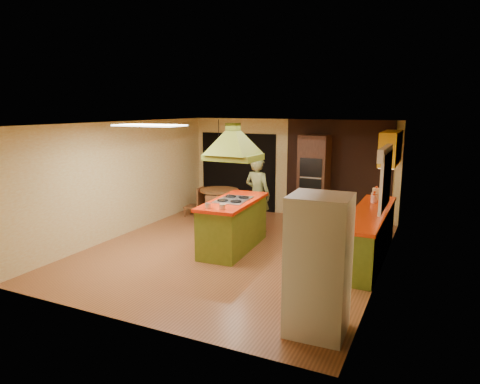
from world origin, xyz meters
The scene contains 21 objects.
ground centered at (0.00, 0.00, 0.00)m, with size 6.50×6.50×0.00m, color #9A5A32.
room_walls centered at (0.00, 0.00, 1.25)m, with size 5.50×6.50×6.50m.
ceiling_plane centered at (0.00, 0.00, 2.50)m, with size 6.50×6.50×0.00m, color silver.
brick_panel centered at (1.25, 3.23, 1.25)m, with size 2.64×0.03×2.50m, color #381E14.
nook_opening centered at (-1.50, 3.23, 1.05)m, with size 2.20×0.03×2.10m, color black.
right_counter centered at (2.45, 0.60, 0.46)m, with size 0.62×3.05×0.92m.
upper_cabinets centered at (2.57, 2.20, 1.95)m, with size 0.34×1.40×0.70m, color yellow.
window_right centered at (2.70, 0.40, 1.77)m, with size 0.12×1.35×1.06m.
fluor_panel centered at (-1.10, -1.20, 2.48)m, with size 1.20×0.60×0.03m, color white.
kitchen_island centered at (-0.09, 0.06, 0.51)m, with size 0.93×2.05×1.01m.
range_hood centered at (-0.09, 0.06, 2.25)m, with size 1.04×0.77×0.79m.
man centered at (-0.14, 1.41, 0.86)m, with size 0.62×0.41×1.71m, color brown.
refrigerator centered at (2.28, -2.42, 0.88)m, with size 0.73×0.69×1.77m, color white.
wall_oven centered at (0.73, 2.95, 1.07)m, with size 0.72×0.62×2.13m.
dining_table centered at (-1.50, 2.11, 0.52)m, with size 0.99×0.99×0.74m.
chair_left centered at (-2.20, 2.01, 0.38)m, with size 0.42×0.42×0.76m, color brown, non-canonical shape.
chair_near centered at (-1.25, 1.46, 0.38)m, with size 0.41×0.41×0.75m, color brown, non-canonical shape.
pendant_lamp centered at (-1.50, 2.11, 1.90)m, with size 0.30×0.30×0.19m, color #FF9E3F.
canister_large centered at (2.40, 1.67, 1.04)m, with size 0.16×0.16×0.24m, color beige.
canister_medium centered at (2.40, 1.41, 1.01)m, with size 0.13×0.13×0.19m, color beige.
canister_small centered at (2.40, 1.34, 0.99)m, with size 0.11×0.11×0.15m, color #FFE5CD.
Camera 1 is at (3.53, -7.34, 2.79)m, focal length 32.00 mm.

